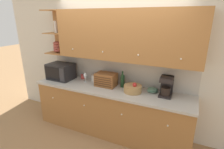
{
  "coord_description": "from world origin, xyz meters",
  "views": [
    {
      "loc": [
        1.3,
        -3.0,
        2.18
      ],
      "look_at": [
        0.0,
        -0.22,
        1.16
      ],
      "focal_mm": 28.0,
      "sensor_mm": 36.0,
      "label": 1
    }
  ],
  "objects_px": {
    "fruit_basket": "(133,89)",
    "wine_glass": "(85,76)",
    "microwave": "(61,71)",
    "coffee_maker": "(166,86)",
    "bread_box": "(106,80)",
    "mug": "(83,76)",
    "storage_canister": "(94,78)",
    "bowl_stack_on_counter": "(153,90)",
    "wine_bottle": "(123,80)"
  },
  "relations": [
    {
      "from": "mug",
      "to": "fruit_basket",
      "type": "bearing_deg",
      "value": -10.45
    },
    {
      "from": "fruit_basket",
      "to": "bowl_stack_on_counter",
      "type": "xyz_separation_m",
      "value": [
        0.31,
        0.16,
        -0.03
      ]
    },
    {
      "from": "microwave",
      "to": "storage_canister",
      "type": "distance_m",
      "value": 0.73
    },
    {
      "from": "fruit_basket",
      "to": "bowl_stack_on_counter",
      "type": "distance_m",
      "value": 0.35
    },
    {
      "from": "fruit_basket",
      "to": "mug",
      "type": "bearing_deg",
      "value": 169.55
    },
    {
      "from": "microwave",
      "to": "bread_box",
      "type": "bearing_deg",
      "value": 3.03
    },
    {
      "from": "mug",
      "to": "wine_bottle",
      "type": "distance_m",
      "value": 0.95
    },
    {
      "from": "wine_glass",
      "to": "fruit_basket",
      "type": "xyz_separation_m",
      "value": [
        1.02,
        -0.07,
        -0.07
      ]
    },
    {
      "from": "microwave",
      "to": "fruit_basket",
      "type": "relative_size",
      "value": 1.65
    },
    {
      "from": "mug",
      "to": "fruit_basket",
      "type": "height_order",
      "value": "fruit_basket"
    },
    {
      "from": "microwave",
      "to": "wine_bottle",
      "type": "height_order",
      "value": "microwave"
    },
    {
      "from": "storage_canister",
      "to": "bowl_stack_on_counter",
      "type": "distance_m",
      "value": 1.2
    },
    {
      "from": "mug",
      "to": "wine_glass",
      "type": "xyz_separation_m",
      "value": [
        0.17,
        -0.15,
        0.09
      ]
    },
    {
      "from": "mug",
      "to": "coffee_maker",
      "type": "relative_size",
      "value": 0.28
    },
    {
      "from": "bread_box",
      "to": "bowl_stack_on_counter",
      "type": "distance_m",
      "value": 0.88
    },
    {
      "from": "wine_glass",
      "to": "mug",
      "type": "bearing_deg",
      "value": 137.52
    },
    {
      "from": "mug",
      "to": "bowl_stack_on_counter",
      "type": "distance_m",
      "value": 1.5
    },
    {
      "from": "bread_box",
      "to": "fruit_basket",
      "type": "bearing_deg",
      "value": -7.14
    },
    {
      "from": "fruit_basket",
      "to": "wine_glass",
      "type": "bearing_deg",
      "value": 176.33
    },
    {
      "from": "microwave",
      "to": "wine_glass",
      "type": "height_order",
      "value": "microwave"
    },
    {
      "from": "bread_box",
      "to": "mug",
      "type": "bearing_deg",
      "value": 166.7
    },
    {
      "from": "storage_canister",
      "to": "microwave",
      "type": "bearing_deg",
      "value": -166.55
    },
    {
      "from": "bowl_stack_on_counter",
      "to": "microwave",
      "type": "bearing_deg",
      "value": -175.55
    },
    {
      "from": "bread_box",
      "to": "fruit_basket",
      "type": "xyz_separation_m",
      "value": [
        0.56,
        -0.07,
        -0.06
      ]
    },
    {
      "from": "bread_box",
      "to": "fruit_basket",
      "type": "distance_m",
      "value": 0.56
    },
    {
      "from": "fruit_basket",
      "to": "coffee_maker",
      "type": "relative_size",
      "value": 0.93
    },
    {
      "from": "microwave",
      "to": "mug",
      "type": "relative_size",
      "value": 5.44
    },
    {
      "from": "storage_canister",
      "to": "fruit_basket",
      "type": "distance_m",
      "value": 0.91
    },
    {
      "from": "mug",
      "to": "bread_box",
      "type": "xyz_separation_m",
      "value": [
        0.63,
        -0.15,
        0.08
      ]
    },
    {
      "from": "fruit_basket",
      "to": "coffee_maker",
      "type": "bearing_deg",
      "value": 10.39
    },
    {
      "from": "microwave",
      "to": "bowl_stack_on_counter",
      "type": "bearing_deg",
      "value": 4.45
    },
    {
      "from": "microwave",
      "to": "coffee_maker",
      "type": "distance_m",
      "value": 2.14
    },
    {
      "from": "wine_glass",
      "to": "wine_bottle",
      "type": "relative_size",
      "value": 0.64
    },
    {
      "from": "storage_canister",
      "to": "bowl_stack_on_counter",
      "type": "height_order",
      "value": "storage_canister"
    },
    {
      "from": "wine_glass",
      "to": "fruit_basket",
      "type": "relative_size",
      "value": 0.63
    },
    {
      "from": "microwave",
      "to": "bowl_stack_on_counter",
      "type": "distance_m",
      "value": 1.92
    },
    {
      "from": "microwave",
      "to": "bowl_stack_on_counter",
      "type": "xyz_separation_m",
      "value": [
        1.91,
        0.15,
        -0.13
      ]
    },
    {
      "from": "storage_canister",
      "to": "wine_bottle",
      "type": "bearing_deg",
      "value": -3.55
    },
    {
      "from": "storage_canister",
      "to": "fruit_basket",
      "type": "height_order",
      "value": "fruit_basket"
    },
    {
      "from": "bread_box",
      "to": "bowl_stack_on_counter",
      "type": "relative_size",
      "value": 2.01
    },
    {
      "from": "wine_glass",
      "to": "wine_bottle",
      "type": "distance_m",
      "value": 0.78
    },
    {
      "from": "storage_canister",
      "to": "wine_bottle",
      "type": "relative_size",
      "value": 0.47
    },
    {
      "from": "storage_canister",
      "to": "mug",
      "type": "bearing_deg",
      "value": 172.91
    },
    {
      "from": "wine_glass",
      "to": "bowl_stack_on_counter",
      "type": "bearing_deg",
      "value": 4.18
    },
    {
      "from": "bread_box",
      "to": "wine_bottle",
      "type": "distance_m",
      "value": 0.32
    },
    {
      "from": "storage_canister",
      "to": "wine_bottle",
      "type": "height_order",
      "value": "wine_bottle"
    },
    {
      "from": "microwave",
      "to": "wine_bottle",
      "type": "distance_m",
      "value": 1.35
    },
    {
      "from": "wine_bottle",
      "to": "coffee_maker",
      "type": "xyz_separation_m",
      "value": [
        0.79,
        -0.04,
        0.03
      ]
    },
    {
      "from": "storage_canister",
      "to": "fruit_basket",
      "type": "xyz_separation_m",
      "value": [
        0.89,
        -0.18,
        -0.01
      ]
    },
    {
      "from": "wine_glass",
      "to": "storage_canister",
      "type": "height_order",
      "value": "wine_glass"
    }
  ]
}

